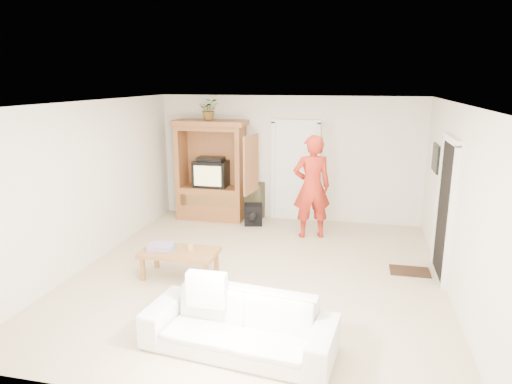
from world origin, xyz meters
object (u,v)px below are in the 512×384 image
at_px(armoire, 212,177).
at_px(coffee_table, 180,254).
at_px(man, 312,187).
at_px(sofa, 239,324).

bearing_deg(armoire, coffee_table, -81.45).
bearing_deg(man, armoire, -36.70).
distance_m(armoire, man, 2.31).
relative_size(man, coffee_table, 1.71).
bearing_deg(coffee_table, armoire, 98.72).
height_order(armoire, coffee_table, armoire).
height_order(sofa, coffee_table, sofa).
distance_m(armoire, sofa, 5.06).
bearing_deg(armoire, man, -18.92).
bearing_deg(sofa, man, 91.39).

